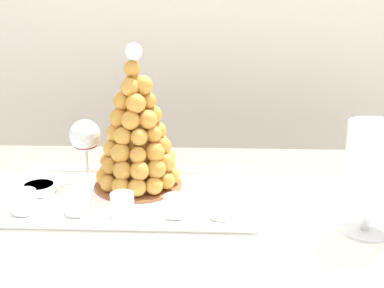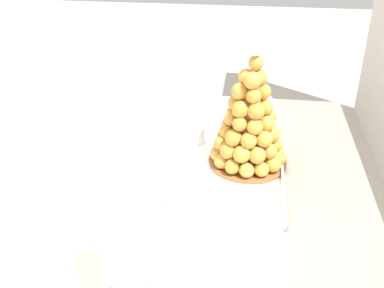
{
  "view_description": "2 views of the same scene",
  "coord_description": "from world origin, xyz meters",
  "px_view_note": "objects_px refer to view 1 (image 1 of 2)",
  "views": [
    {
      "loc": [
        0.02,
        -1.08,
        1.32
      ],
      "look_at": [
        -0.03,
        -0.01,
        0.96
      ],
      "focal_mm": 46.72,
      "sensor_mm": 36.0,
      "label": 1
    },
    {
      "loc": [
        1.03,
        0.14,
        1.52
      ],
      "look_at": [
        -0.07,
        -0.01,
        0.91
      ],
      "focal_mm": 43.28,
      "sensor_mm": 36.0,
      "label": 2
    }
  ],
  "objects_px": {
    "dessert_cup_mid_left": "(77,202)",
    "dessert_cup_right": "(221,207)",
    "serving_tray": "(131,197)",
    "macaron_goblet": "(372,168)",
    "dessert_cup_mid_right": "(176,206)",
    "creme_brulee_ramekin": "(39,188)",
    "dessert_cup_left": "(24,202)",
    "wine_glass": "(85,137)",
    "dessert_cup_centre": "(122,206)",
    "croquembouche": "(137,134)"
  },
  "relations": [
    {
      "from": "dessert_cup_centre",
      "to": "wine_glass",
      "type": "relative_size",
      "value": 0.33
    },
    {
      "from": "dessert_cup_right",
      "to": "creme_brulee_ramekin",
      "type": "distance_m",
      "value": 0.49
    },
    {
      "from": "croquembouche",
      "to": "dessert_cup_mid_right",
      "type": "bearing_deg",
      "value": -56.89
    },
    {
      "from": "croquembouche",
      "to": "dessert_cup_mid_left",
      "type": "height_order",
      "value": "croquembouche"
    },
    {
      "from": "dessert_cup_centre",
      "to": "creme_brulee_ramekin",
      "type": "relative_size",
      "value": 0.7
    },
    {
      "from": "dessert_cup_centre",
      "to": "wine_glass",
      "type": "distance_m",
      "value": 0.27
    },
    {
      "from": "dessert_cup_mid_right",
      "to": "dessert_cup_right",
      "type": "xyz_separation_m",
      "value": [
        0.11,
        -0.01,
        0.0
      ]
    },
    {
      "from": "serving_tray",
      "to": "macaron_goblet",
      "type": "distance_m",
      "value": 0.58
    },
    {
      "from": "macaron_goblet",
      "to": "dessert_cup_mid_left",
      "type": "bearing_deg",
      "value": 175.47
    },
    {
      "from": "serving_tray",
      "to": "dessert_cup_right",
      "type": "bearing_deg",
      "value": -25.82
    },
    {
      "from": "dessert_cup_mid_left",
      "to": "wine_glass",
      "type": "distance_m",
      "value": 0.22
    },
    {
      "from": "serving_tray",
      "to": "dessert_cup_left",
      "type": "bearing_deg",
      "value": -157.61
    },
    {
      "from": "serving_tray",
      "to": "wine_glass",
      "type": "height_order",
      "value": "wine_glass"
    },
    {
      "from": "dessert_cup_left",
      "to": "wine_glass",
      "type": "height_order",
      "value": "wine_glass"
    },
    {
      "from": "croquembouche",
      "to": "dessert_cup_left",
      "type": "distance_m",
      "value": 0.32
    },
    {
      "from": "dessert_cup_mid_right",
      "to": "creme_brulee_ramekin",
      "type": "distance_m",
      "value": 0.38
    },
    {
      "from": "dessert_cup_centre",
      "to": "macaron_goblet",
      "type": "xyz_separation_m",
      "value": [
        0.55,
        -0.03,
        0.12
      ]
    },
    {
      "from": "serving_tray",
      "to": "dessert_cup_mid_left",
      "type": "distance_m",
      "value": 0.15
    },
    {
      "from": "dessert_cup_mid_left",
      "to": "dessert_cup_mid_right",
      "type": "height_order",
      "value": "dessert_cup_mid_left"
    },
    {
      "from": "dessert_cup_mid_left",
      "to": "creme_brulee_ramekin",
      "type": "bearing_deg",
      "value": 138.38
    },
    {
      "from": "serving_tray",
      "to": "macaron_goblet",
      "type": "xyz_separation_m",
      "value": [
        0.55,
        -0.15,
        0.15
      ]
    },
    {
      "from": "dessert_cup_left",
      "to": "dessert_cup_mid_right",
      "type": "height_order",
      "value": "dessert_cup_left"
    },
    {
      "from": "serving_tray",
      "to": "dessert_cup_mid_right",
      "type": "relative_size",
      "value": 10.84
    },
    {
      "from": "dessert_cup_left",
      "to": "dessert_cup_centre",
      "type": "distance_m",
      "value": 0.24
    },
    {
      "from": "dessert_cup_right",
      "to": "macaron_goblet",
      "type": "xyz_separation_m",
      "value": [
        0.32,
        -0.04,
        0.12
      ]
    },
    {
      "from": "creme_brulee_ramekin",
      "to": "macaron_goblet",
      "type": "height_order",
      "value": "macaron_goblet"
    },
    {
      "from": "croquembouche",
      "to": "dessert_cup_left",
      "type": "relative_size",
      "value": 6.26
    },
    {
      "from": "creme_brulee_ramekin",
      "to": "wine_glass",
      "type": "xyz_separation_m",
      "value": [
        0.11,
        0.08,
        0.11
      ]
    },
    {
      "from": "creme_brulee_ramekin",
      "to": "dessert_cup_centre",
      "type": "bearing_deg",
      "value": -29.13
    },
    {
      "from": "dessert_cup_mid_left",
      "to": "creme_brulee_ramekin",
      "type": "distance_m",
      "value": 0.17
    },
    {
      "from": "creme_brulee_ramekin",
      "to": "wine_glass",
      "type": "height_order",
      "value": "wine_glass"
    },
    {
      "from": "serving_tray",
      "to": "dessert_cup_mid_left",
      "type": "xyz_separation_m",
      "value": [
        -0.11,
        -0.1,
        0.03
      ]
    },
    {
      "from": "dessert_cup_left",
      "to": "dessert_cup_mid_right",
      "type": "bearing_deg",
      "value": -0.54
    },
    {
      "from": "croquembouche",
      "to": "wine_glass",
      "type": "xyz_separation_m",
      "value": [
        -0.14,
        0.03,
        -0.02
      ]
    },
    {
      "from": "croquembouche",
      "to": "dessert_cup_right",
      "type": "bearing_deg",
      "value": -39.59
    },
    {
      "from": "macaron_goblet",
      "to": "wine_glass",
      "type": "distance_m",
      "value": 0.73
    },
    {
      "from": "croquembouche",
      "to": "dessert_cup_left",
      "type": "xyz_separation_m",
      "value": [
        -0.25,
        -0.17,
        -0.12
      ]
    },
    {
      "from": "dessert_cup_mid_left",
      "to": "macaron_goblet",
      "type": "relative_size",
      "value": 0.24
    },
    {
      "from": "serving_tray",
      "to": "dessert_cup_mid_right",
      "type": "distance_m",
      "value": 0.16
    },
    {
      "from": "dessert_cup_centre",
      "to": "creme_brulee_ramekin",
      "type": "height_order",
      "value": "dessert_cup_centre"
    },
    {
      "from": "dessert_cup_centre",
      "to": "dessert_cup_right",
      "type": "relative_size",
      "value": 1.04
    },
    {
      "from": "creme_brulee_ramekin",
      "to": "macaron_goblet",
      "type": "distance_m",
      "value": 0.82
    },
    {
      "from": "dessert_cup_mid_left",
      "to": "dessert_cup_mid_right",
      "type": "distance_m",
      "value": 0.23
    },
    {
      "from": "serving_tray",
      "to": "dessert_cup_mid_left",
      "type": "height_order",
      "value": "dessert_cup_mid_left"
    },
    {
      "from": "croquembouche",
      "to": "dessert_cup_mid_left",
      "type": "bearing_deg",
      "value": -125.89
    },
    {
      "from": "dessert_cup_left",
      "to": "wine_glass",
      "type": "xyz_separation_m",
      "value": [
        0.1,
        0.2,
        0.1
      ]
    },
    {
      "from": "croquembouche",
      "to": "dessert_cup_mid_left",
      "type": "xyz_separation_m",
      "value": [
        -0.12,
        -0.17,
        -0.12
      ]
    },
    {
      "from": "serving_tray",
      "to": "dessert_cup_centre",
      "type": "relative_size",
      "value": 10.54
    },
    {
      "from": "wine_glass",
      "to": "dessert_cup_mid_right",
      "type": "bearing_deg",
      "value": -38.28
    },
    {
      "from": "dessert_cup_mid_left",
      "to": "dessert_cup_right",
      "type": "relative_size",
      "value": 1.05
    }
  ]
}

